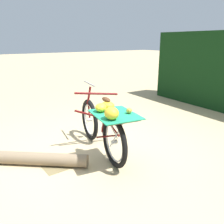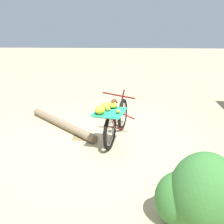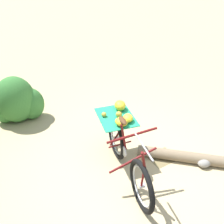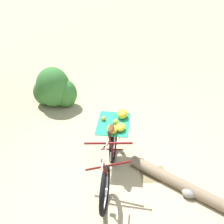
# 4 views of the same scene
# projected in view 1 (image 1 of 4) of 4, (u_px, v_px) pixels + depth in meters

# --- Properties ---
(ground_plane) EXTENTS (60.00, 60.00, 0.00)m
(ground_plane) POSITION_uv_depth(u_px,v_px,m) (103.00, 152.00, 3.74)
(ground_plane) COLOR tan
(bicycle) EXTENTS (0.84, 1.80, 1.03)m
(bicycle) POSITION_uv_depth(u_px,v_px,m) (102.00, 125.00, 3.56)
(bicycle) COLOR black
(bicycle) RESTS_ON ground_plane
(fallen_log) EXTENTS (1.98, 1.80, 0.18)m
(fallen_log) POSITION_uv_depth(u_px,v_px,m) (3.00, 157.00, 3.38)
(fallen_log) COLOR #7F6B51
(fallen_log) RESTS_ON ground_plane
(path_stone) EXTENTS (0.25, 0.21, 0.15)m
(path_stone) POSITION_uv_depth(u_px,v_px,m) (15.00, 157.00, 3.41)
(path_stone) COLOR gray
(path_stone) RESTS_ON ground_plane
(leaf_litter_patch) EXTENTS (0.44, 0.36, 0.01)m
(leaf_litter_patch) POSITION_uv_depth(u_px,v_px,m) (59.00, 165.00, 3.33)
(leaf_litter_patch) COLOR olive
(leaf_litter_patch) RESTS_ON ground_plane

